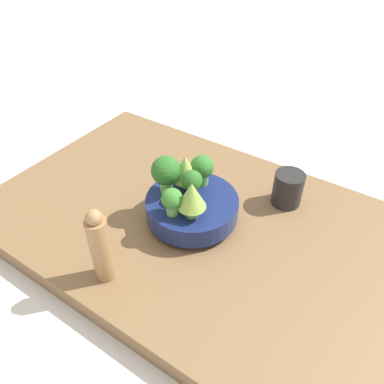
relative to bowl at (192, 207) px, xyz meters
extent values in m
plane|color=silver|center=(-0.03, -0.01, -0.08)|extent=(6.00, 6.00, 0.00)
cube|color=brown|center=(-0.03, -0.01, -0.06)|extent=(1.01, 0.61, 0.05)
cylinder|color=navy|center=(0.00, 0.00, -0.03)|extent=(0.09, 0.09, 0.01)
cylinder|color=navy|center=(0.00, 0.00, 0.00)|extent=(0.21, 0.21, 0.05)
cylinder|color=#609347|center=(-0.03, 0.04, 0.04)|extent=(0.03, 0.03, 0.02)
cone|color=#84AD47|center=(-0.03, 0.04, 0.08)|extent=(0.06, 0.06, 0.06)
cylinder|color=#6BA34C|center=(0.01, 0.06, 0.04)|extent=(0.03, 0.03, 0.03)
sphere|color=#387A2D|center=(0.01, 0.06, 0.07)|extent=(0.04, 0.04, 0.04)
cylinder|color=#7AB256|center=(0.06, 0.01, 0.04)|extent=(0.03, 0.03, 0.04)
sphere|color=#286023|center=(0.06, 0.01, 0.08)|extent=(0.06, 0.06, 0.06)
cylinder|color=#609347|center=(0.00, 0.00, 0.04)|extent=(0.02, 0.02, 0.04)
sphere|color=#286023|center=(0.00, 0.00, 0.08)|extent=(0.04, 0.04, 0.04)
cylinder|color=#609347|center=(0.01, -0.06, 0.04)|extent=(0.03, 0.03, 0.03)
sphere|color=#2D6B28|center=(0.01, -0.06, 0.07)|extent=(0.05, 0.05, 0.05)
cylinder|color=#609347|center=(0.04, -0.03, 0.04)|extent=(0.02, 0.02, 0.02)
cone|color=#93B751|center=(0.04, -0.03, 0.08)|extent=(0.06, 0.06, 0.06)
cylinder|color=black|center=(-0.15, -0.17, 0.01)|extent=(0.07, 0.07, 0.08)
cylinder|color=#997047|center=(0.05, 0.22, 0.04)|extent=(0.04, 0.04, 0.15)
sphere|color=#997047|center=(0.05, 0.22, 0.12)|extent=(0.03, 0.03, 0.03)
camera|label=1|loc=(-0.34, 0.52, 0.56)|focal=35.00mm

